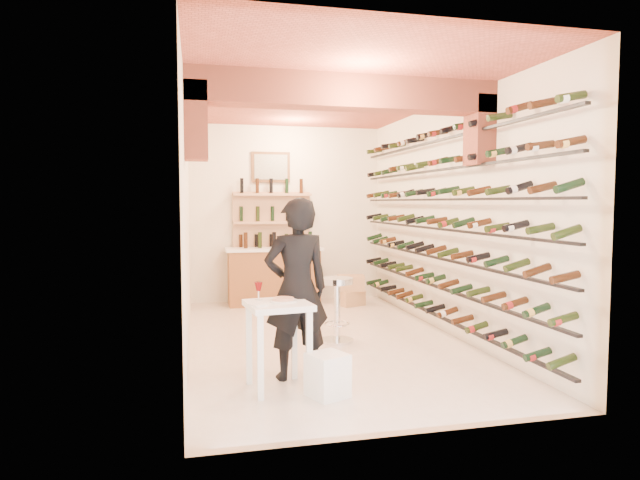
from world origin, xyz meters
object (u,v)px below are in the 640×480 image
Objects in this scene: back_counter at (274,274)px; crate_lower at (351,298)px; chrome_barstool at (337,305)px; white_stool at (328,375)px; tasting_table at (278,318)px; person at (297,289)px; wine_rack at (434,222)px.

back_counter reaches higher than crate_lower.
back_counter is 2.83m from chrome_barstool.
back_counter is 4.71m from white_stool.
tasting_table is 0.43m from person.
back_counter is at bearing -101.43° from person.
person is (-0.35, -4.10, 0.40)m from back_counter.
wine_rack reaches higher than chrome_barstool.
tasting_table is at bearing -122.61° from chrome_barstool.
white_stool is (-0.17, -4.69, -0.33)m from back_counter.
wine_rack reaches higher than crate_lower.
white_stool is at bearing -44.57° from tasting_table.
crate_lower is (1.30, -0.45, -0.40)m from back_counter.
person is at bearing -146.33° from wine_rack.
crate_lower is (1.65, 3.65, -0.80)m from person.
person reaches higher than tasting_table.
wine_rack is 3.35× the size of back_counter.
back_counter is at bearing 124.66° from wine_rack.
back_counter is 4.14m from person.
back_counter reaches higher than tasting_table.
white_stool is at bearing -107.36° from chrome_barstool.
tasting_table is 2.54× the size of white_stool.
tasting_table is (-0.59, -4.37, 0.16)m from back_counter.
tasting_table reaches higher than white_stool.
chrome_barstool is at bearing -127.20° from person.
person reaches higher than chrome_barstool.
person is 4.09m from crate_lower.
wine_rack is at bearing 5.98° from chrome_barstool.
person is at bearing -94.89° from back_counter.
white_stool is at bearing -109.06° from crate_lower.
crate_lower is (-0.53, 2.20, -1.42)m from wine_rack.
back_counter reaches higher than white_stool.
wine_rack is 2.69m from person.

